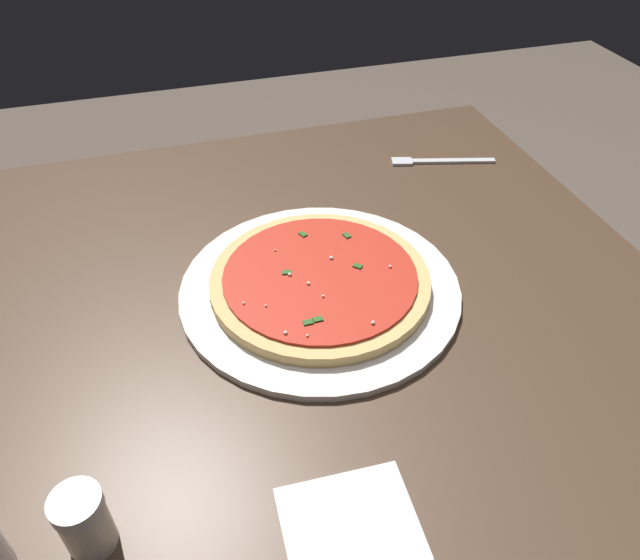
{
  "coord_description": "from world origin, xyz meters",
  "views": [
    {
      "loc": [
        -0.16,
        -0.59,
        1.27
      ],
      "look_at": [
        0.02,
        -0.01,
        0.75
      ],
      "focal_mm": 33.75,
      "sensor_mm": 36.0,
      "label": 1
    }
  ],
  "objects_px": {
    "napkin_folded_right": "(350,523)",
    "fork": "(437,161)",
    "serving_plate": "(320,288)",
    "pizza": "(320,280)",
    "parmesan_shaker": "(84,522)"
  },
  "relations": [
    {
      "from": "napkin_folded_right",
      "to": "fork",
      "type": "relative_size",
      "value": 0.69
    },
    {
      "from": "fork",
      "to": "serving_plate",
      "type": "bearing_deg",
      "value": -137.78
    },
    {
      "from": "serving_plate",
      "to": "pizza",
      "type": "height_order",
      "value": "pizza"
    },
    {
      "from": "parmesan_shaker",
      "to": "napkin_folded_right",
      "type": "bearing_deg",
      "value": -12.45
    },
    {
      "from": "serving_plate",
      "to": "fork",
      "type": "xyz_separation_m",
      "value": [
        0.3,
        0.27,
        -0.0
      ]
    },
    {
      "from": "napkin_folded_right",
      "to": "fork",
      "type": "bearing_deg",
      "value": 58.24
    },
    {
      "from": "serving_plate",
      "to": "fork",
      "type": "distance_m",
      "value": 0.41
    },
    {
      "from": "serving_plate",
      "to": "pizza",
      "type": "bearing_deg",
      "value": -109.03
    },
    {
      "from": "napkin_folded_right",
      "to": "parmesan_shaker",
      "type": "bearing_deg",
      "value": 167.55
    },
    {
      "from": "fork",
      "to": "parmesan_shaker",
      "type": "bearing_deg",
      "value": -137.69
    },
    {
      "from": "pizza",
      "to": "napkin_folded_right",
      "type": "relative_size",
      "value": 2.31
    },
    {
      "from": "napkin_folded_right",
      "to": "pizza",
      "type": "bearing_deg",
      "value": 78.1
    },
    {
      "from": "serving_plate",
      "to": "napkin_folded_right",
      "type": "bearing_deg",
      "value": -101.9
    },
    {
      "from": "napkin_folded_right",
      "to": "serving_plate",
      "type": "bearing_deg",
      "value": 78.1
    },
    {
      "from": "fork",
      "to": "parmesan_shaker",
      "type": "height_order",
      "value": "parmesan_shaker"
    }
  ]
}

